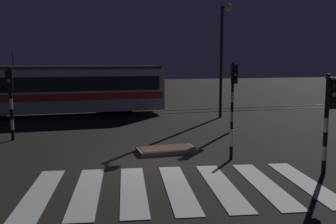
% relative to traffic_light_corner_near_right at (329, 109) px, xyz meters
% --- Properties ---
extents(ground_plane, '(120.00, 120.00, 0.00)m').
position_rel_traffic_light_corner_near_right_xyz_m(ground_plane, '(-4.83, 2.90, -2.08)').
color(ground_plane, black).
extents(rail_near, '(80.00, 0.12, 0.03)m').
position_rel_traffic_light_corner_near_right_xyz_m(rail_near, '(-4.83, 14.73, -2.07)').
color(rail_near, '#59595E').
rests_on(rail_near, ground).
extents(rail_far, '(80.00, 0.12, 0.03)m').
position_rel_traffic_light_corner_near_right_xyz_m(rail_far, '(-4.83, 16.17, -2.07)').
color(rail_far, '#59595E').
rests_on(rail_far, ground).
extents(crosswalk_zebra, '(8.79, 5.36, 0.02)m').
position_rel_traffic_light_corner_near_right_xyz_m(crosswalk_zebra, '(-4.83, 0.07, -2.07)').
color(crosswalk_zebra, silver).
rests_on(crosswalk_zebra, ground).
extents(traffic_island, '(2.28, 1.16, 0.18)m').
position_rel_traffic_light_corner_near_right_xyz_m(traffic_island, '(-4.00, 4.22, -1.99)').
color(traffic_island, slate).
rests_on(traffic_island, ground).
extents(traffic_light_corner_near_right, '(0.36, 0.42, 3.16)m').
position_rel_traffic_light_corner_near_right_xyz_m(traffic_light_corner_near_right, '(0.00, 0.00, 0.00)').
color(traffic_light_corner_near_right, black).
rests_on(traffic_light_corner_near_right, ground).
extents(traffic_light_corner_far_left, '(0.36, 0.42, 3.31)m').
position_rel_traffic_light_corner_near_right_xyz_m(traffic_light_corner_far_left, '(-10.11, 8.16, 0.10)').
color(traffic_light_corner_far_left, black).
rests_on(traffic_light_corner_far_left, ground).
extents(traffic_light_corner_far_right, '(0.36, 0.42, 3.50)m').
position_rel_traffic_light_corner_near_right_xyz_m(traffic_light_corner_far_right, '(0.35, 7.44, 0.23)').
color(traffic_light_corner_far_right, black).
rests_on(traffic_light_corner_far_right, ground).
extents(street_lamp_trackside_right, '(0.44, 1.21, 6.94)m').
position_rel_traffic_light_corner_near_right_xyz_m(street_lamp_trackside_right, '(1.73, 11.87, 2.34)').
color(street_lamp_trackside_right, black).
rests_on(street_lamp_trackside_right, ground).
extents(tram, '(14.62, 2.58, 4.15)m').
position_rel_traffic_light_corner_near_right_xyz_m(tram, '(-8.59, 15.45, -0.34)').
color(tram, silver).
rests_on(tram, ground).
extents(bollard_island_edge, '(0.12, 0.12, 1.11)m').
position_rel_traffic_light_corner_near_right_xyz_m(bollard_island_edge, '(-2.06, 2.48, -1.52)').
color(bollard_island_edge, black).
rests_on(bollard_island_edge, ground).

